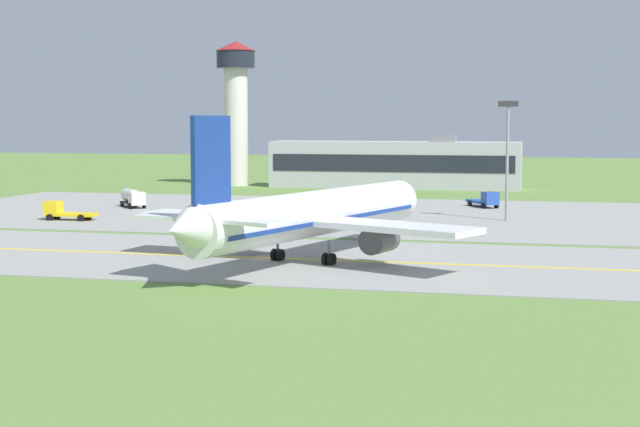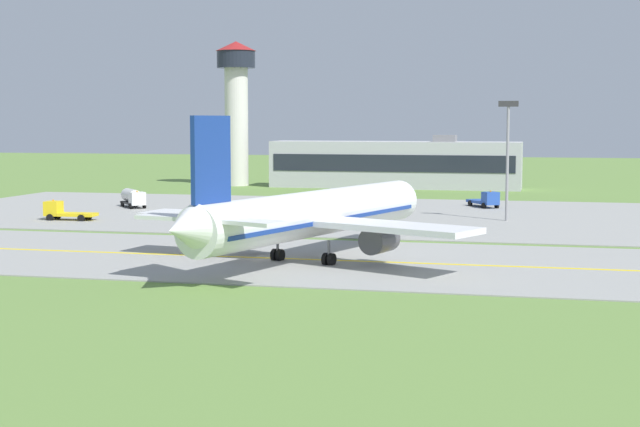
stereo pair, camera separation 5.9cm
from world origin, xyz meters
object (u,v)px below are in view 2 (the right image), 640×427
at_px(service_truck_fuel, 63,211).
at_px(airplane_lead, 312,215).
at_px(service_truck_catering, 486,200).
at_px(apron_light_mast, 508,145).
at_px(control_tower, 236,99).
at_px(service_truck_baggage, 133,197).

bearing_deg(service_truck_fuel, airplane_lead, -34.51).
bearing_deg(service_truck_catering, apron_light_mast, -78.27).
distance_m(airplane_lead, control_tower, 100.98).
relative_size(service_truck_baggage, service_truck_fuel, 0.91).
bearing_deg(control_tower, airplane_lead, -67.78).
bearing_deg(control_tower, service_truck_fuel, -90.35).
height_order(airplane_lead, control_tower, control_tower).
bearing_deg(service_truck_fuel, control_tower, 89.65).
distance_m(service_truck_fuel, apron_light_mast, 55.25).
height_order(airplane_lead, service_truck_fuel, airplane_lead).
relative_size(service_truck_baggage, service_truck_catering, 0.90).
height_order(airplane_lead, service_truck_baggage, airplane_lead).
xyz_separation_m(service_truck_catering, apron_light_mast, (3.63, -17.46, 8.14)).
relative_size(service_truck_fuel, control_tower, 0.24).
xyz_separation_m(control_tower, apron_light_mast, (52.92, -54.52, -7.00)).
distance_m(airplane_lead, apron_light_mast, 41.45).
bearing_deg(service_truck_catering, service_truck_fuel, -149.39).
relative_size(airplane_lead, control_tower, 1.43).
bearing_deg(service_truck_fuel, service_truck_baggage, 86.21).
xyz_separation_m(service_truck_baggage, control_tower, (-0.78, 48.53, 14.79)).
bearing_deg(service_truck_fuel, service_truck_catering, 30.61).
xyz_separation_m(airplane_lead, apron_light_mast, (15.01, 38.28, 5.19)).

